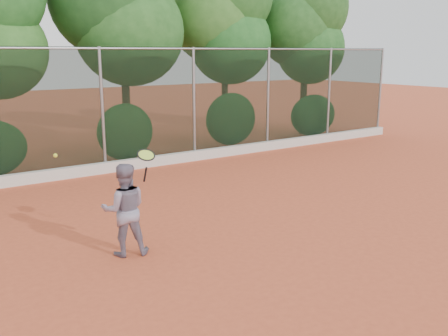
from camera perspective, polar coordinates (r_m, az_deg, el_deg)
ground at (r=8.89m, az=3.71°, el=-9.09°), size 80.00×80.00×0.00m
concrete_curb at (r=14.57m, az=-13.13°, el=0.07°), size 24.00×0.20×0.30m
tennis_player at (r=8.51m, az=-11.31°, el=-4.69°), size 0.92×0.82×1.58m
chainlink_fence at (r=14.45m, az=-13.75°, el=6.82°), size 24.09×0.09×3.50m
foliage_backdrop at (r=16.11m, az=-18.80°, el=16.19°), size 23.70×3.63×7.55m
tennis_racket at (r=8.46m, az=-8.90°, el=1.22°), size 0.34×0.32×0.58m
tennis_ball_in_flight at (r=7.87m, az=-18.71°, el=1.36°), size 0.06×0.06×0.06m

